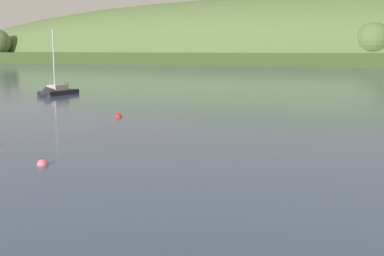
# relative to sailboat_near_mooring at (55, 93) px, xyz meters

# --- Properties ---
(far_shoreline_hill) EXTENTS (545.82, 113.93, 67.48)m
(far_shoreline_hill) POSITION_rel_sailboat_near_mooring_xyz_m (-11.15, 196.00, -0.07)
(far_shoreline_hill) COLOR #3C4E24
(far_shoreline_hill) RESTS_ON ground
(sailboat_near_mooring) EXTENTS (3.16, 7.45, 11.20)m
(sailboat_near_mooring) POSITION_rel_sailboat_near_mooring_xyz_m (0.00, 0.00, 0.00)
(sailboat_near_mooring) COLOR #232328
(sailboat_near_mooring) RESTS_ON ground
(mooring_buoy_foreground) EXTENTS (0.72, 0.72, 0.80)m
(mooring_buoy_foreground) POSITION_rel_sailboat_near_mooring_xyz_m (30.05, -38.75, -0.30)
(mooring_buoy_foreground) COLOR #E06675
(mooring_buoy_foreground) RESTS_ON ground
(mooring_buoy_midchannel) EXTENTS (0.73, 0.73, 0.81)m
(mooring_buoy_midchannel) POSITION_rel_sailboat_near_mooring_xyz_m (22.62, -18.07, -0.30)
(mooring_buoy_midchannel) COLOR red
(mooring_buoy_midchannel) RESTS_ON ground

